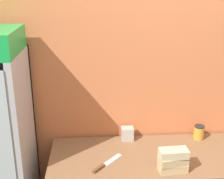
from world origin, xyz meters
The scene contains 7 objects.
wall_back centered at (0.00, 1.30, 1.35)m, with size 5.20×0.09×2.70m.
sandwich_stack_bottom centered at (-0.02, 0.67, 0.90)m, with size 0.23×0.13×0.06m.
sandwich_stack_middle centered at (-0.02, 0.67, 0.96)m, with size 0.23×0.14×0.06m.
sandwich_stack_top centered at (-0.02, 0.67, 1.02)m, with size 0.22×0.12×0.06m.
chefs_knife centered at (-0.55, 0.76, 0.88)m, with size 0.26×0.28×0.02m.
condiment_jar centered at (0.34, 1.16, 0.93)m, with size 0.10×0.10×0.13m.
napkin_dispenser centered at (-0.32, 1.18, 0.93)m, with size 0.11×0.09×0.12m.
Camera 1 is at (-0.62, -1.36, 2.28)m, focal length 50.00 mm.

